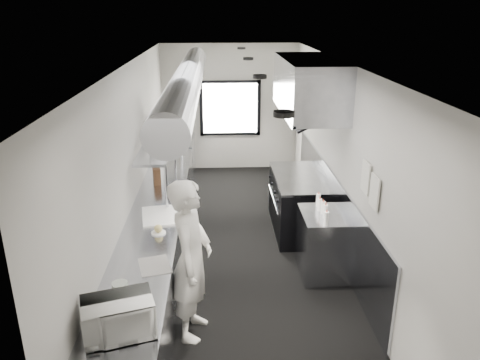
{
  "coord_description": "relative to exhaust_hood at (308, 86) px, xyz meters",
  "views": [
    {
      "loc": [
        -0.29,
        -6.41,
        3.51
      ],
      "look_at": [
        0.01,
        -0.2,
        1.23
      ],
      "focal_mm": 35.22,
      "sensor_mm": 36.0,
      "label": 1
    }
  ],
  "objects": [
    {
      "name": "floor",
      "position": [
        -1.1,
        -0.7,
        -2.39
      ],
      "size": [
        3.0,
        8.0,
        0.01
      ],
      "primitive_type": "cube",
      "color": "black",
      "rests_on": "ground"
    },
    {
      "name": "ceiling",
      "position": [
        -1.1,
        -0.7,
        0.41
      ],
      "size": [
        3.0,
        8.0,
        0.01
      ],
      "primitive_type": "cube",
      "color": "silver",
      "rests_on": "wall_back"
    },
    {
      "name": "wall_back",
      "position": [
        -1.1,
        3.3,
        -0.99
      ],
      "size": [
        3.0,
        0.02,
        2.8
      ],
      "primitive_type": "cube",
      "color": "#B3B0AA",
      "rests_on": "floor"
    },
    {
      "name": "wall_front",
      "position": [
        -1.1,
        -4.7,
        -0.99
      ],
      "size": [
        3.0,
        0.02,
        2.8
      ],
      "primitive_type": "cube",
      "color": "#B3B0AA",
      "rests_on": "floor"
    },
    {
      "name": "wall_left",
      "position": [
        -2.6,
        -0.7,
        -0.99
      ],
      "size": [
        0.02,
        8.0,
        2.8
      ],
      "primitive_type": "cube",
      "color": "#B3B0AA",
      "rests_on": "floor"
    },
    {
      "name": "wall_right",
      "position": [
        0.4,
        -0.7,
        -0.99
      ],
      "size": [
        0.02,
        8.0,
        2.8
      ],
      "primitive_type": "cube",
      "color": "#B3B0AA",
      "rests_on": "floor"
    },
    {
      "name": "wall_cladding",
      "position": [
        0.38,
        -0.4,
        -1.84
      ],
      "size": [
        0.03,
        5.5,
        1.1
      ],
      "primitive_type": "cube",
      "color": "#9A9EA8",
      "rests_on": "wall_right"
    },
    {
      "name": "hvac_duct",
      "position": [
        -1.8,
        -0.3,
        0.16
      ],
      "size": [
        0.4,
        6.4,
        0.4
      ],
      "primitive_type": "cylinder",
      "rotation": [
        1.57,
        0.0,
        0.0
      ],
      "color": "#9B9DA3",
      "rests_on": "ceiling"
    },
    {
      "name": "service_window",
      "position": [
        -1.1,
        3.26,
        -0.99
      ],
      "size": [
        1.36,
        0.05,
        1.25
      ],
      "color": "silver",
      "rests_on": "wall_back"
    },
    {
      "name": "exhaust_hood",
      "position": [
        0.0,
        0.0,
        0.0
      ],
      "size": [
        0.81,
        2.2,
        0.88
      ],
      "color": "#9A9EA8",
      "rests_on": "ceiling"
    },
    {
      "name": "prep_counter",
      "position": [
        -2.25,
        -1.2,
        -1.94
      ],
      "size": [
        0.7,
        6.0,
        0.9
      ],
      "primitive_type": "cube",
      "color": "#9A9EA8",
      "rests_on": "floor"
    },
    {
      "name": "pass_shelf",
      "position": [
        -2.29,
        0.3,
        -0.86
      ],
      "size": [
        0.45,
        3.0,
        0.68
      ],
      "color": "#9A9EA8",
      "rests_on": "prep_counter"
    },
    {
      "name": "range",
      "position": [
        -0.06,
        0.0,
        -1.92
      ],
      "size": [
        0.88,
        1.6,
        0.94
      ],
      "color": "black",
      "rests_on": "floor"
    },
    {
      "name": "bottle_station",
      "position": [
        0.05,
        -1.4,
        -1.94
      ],
      "size": [
        0.65,
        0.8,
        0.9
      ],
      "primitive_type": "cube",
      "color": "#9A9EA8",
      "rests_on": "floor"
    },
    {
      "name": "far_work_table",
      "position": [
        -2.25,
        2.5,
        -1.94
      ],
      "size": [
        0.7,
        1.2,
        0.9
      ],
      "primitive_type": "cube",
      "color": "#9A9EA8",
      "rests_on": "floor"
    },
    {
      "name": "notice_sheet_a",
      "position": [
        0.37,
        -1.9,
        -0.79
      ],
      "size": [
        0.02,
        0.28,
        0.38
      ],
      "primitive_type": "cube",
      "color": "silver",
      "rests_on": "wall_right"
    },
    {
      "name": "notice_sheet_b",
      "position": [
        0.37,
        -2.25,
        -0.84
      ],
      "size": [
        0.02,
        0.28,
        0.38
      ],
      "primitive_type": "cube",
      "color": "silver",
      "rests_on": "wall_right"
    },
    {
      "name": "line_cook",
      "position": [
        -1.7,
        -2.59,
        -1.46
      ],
      "size": [
        0.55,
        0.74,
        1.86
      ],
      "primitive_type": "imported",
      "rotation": [
        0.0,
        0.0,
        1.4
      ],
      "color": "silver",
      "rests_on": "floor"
    },
    {
      "name": "microwave",
      "position": [
        -2.25,
        -3.75,
        -1.33
      ],
      "size": [
        0.64,
        0.55,
        0.32
      ],
      "primitive_type": "imported",
      "rotation": [
        0.0,
        0.0,
        0.29
      ],
      "color": "silver",
      "rests_on": "prep_counter"
    },
    {
      "name": "deli_tub_a",
      "position": [
        -2.39,
        -3.37,
        -1.44
      ],
      "size": [
        0.17,
        0.17,
        0.1
      ],
      "primitive_type": "cylinder",
      "rotation": [
        0.0,
        0.0,
        0.28
      ],
      "color": "#AFBBAC",
      "rests_on": "prep_counter"
    },
    {
      "name": "deli_tub_b",
      "position": [
        -2.36,
        -3.14,
        -1.43
      ],
      "size": [
        0.2,
        0.2,
        0.11
      ],
      "primitive_type": "cylinder",
      "rotation": [
        0.0,
        0.0,
        -0.38
      ],
      "color": "#AFBBAC",
      "rests_on": "prep_counter"
    },
    {
      "name": "newspaper",
      "position": [
        -2.09,
        -2.65,
        -1.49
      ],
      "size": [
        0.41,
        0.46,
        0.01
      ],
      "primitive_type": "cube",
      "rotation": [
        0.0,
        0.0,
        0.26
      ],
      "color": "silver",
      "rests_on": "prep_counter"
    },
    {
      "name": "small_plate",
      "position": [
        -2.13,
        -1.87,
        -1.48
      ],
      "size": [
        0.23,
        0.23,
        0.01
      ],
      "primitive_type": "cylinder",
      "rotation": [
        0.0,
        0.0,
        -0.34
      ],
      "color": "white",
      "rests_on": "prep_counter"
    },
    {
      "name": "pastry",
      "position": [
        -2.13,
        -1.87,
        -1.43
      ],
      "size": [
        0.1,
        0.1,
        0.1
      ],
      "primitive_type": "sphere",
      "color": "#DAC672",
      "rests_on": "small_plate"
    },
    {
      "name": "cutting_board",
      "position": [
        -2.16,
        -1.36,
        -1.48
      ],
      "size": [
        0.58,
        0.72,
        0.02
      ],
      "primitive_type": "cube",
      "rotation": [
        0.0,
        0.0,
        0.16
      ],
      "color": "white",
      "rests_on": "prep_counter"
    },
    {
      "name": "knife_block",
      "position": [
        -2.35,
        -0.09,
        -1.36
      ],
      "size": [
        0.15,
        0.25,
        0.26
      ],
      "primitive_type": "cube",
      "rotation": [
        0.0,
        0.0,
        0.21
      ],
      "color": "brown",
      "rests_on": "prep_counter"
    },
    {
      "name": "plate_stack_a",
      "position": [
        -2.29,
        -0.42,
        -0.69
      ],
      "size": [
        0.23,
        0.23,
        0.26
      ],
      "primitive_type": "cylinder",
      "rotation": [
        0.0,
        0.0,
        0.02
      ],
      "color": "white",
      "rests_on": "pass_shelf"
    },
    {
      "name": "plate_stack_b",
      "position": [
        -2.29,
        -0.02,
        -0.66
      ],
      "size": [
        0.29,
        0.29,
        0.31
      ],
      "primitive_type": "cylinder",
      "rotation": [
        0.0,
        0.0,
        0.23
      ],
      "color": "white",
      "rests_on": "pass_shelf"
    },
    {
      "name": "plate_stack_c",
      "position": [
        -2.32,
        0.57,
        -0.63
      ],
      "size": [
        0.35,
        0.35,
        0.38
      ],
      "primitive_type": "cylinder",
      "rotation": [
        0.0,
        0.0,
        0.38
      ],
      "color": "white",
      "rests_on": "pass_shelf"
    },
    {
      "name": "plate_stack_d",
      "position": [
        -2.27,
        0.95,
        -0.63
      ],
      "size": [
        0.29,
        0.29,
        0.39
      ],
      "primitive_type": "cylinder",
      "rotation": [
        0.0,
        0.0,
        -0.17
      ],
      "color": "white",
      "rests_on": "pass_shelf"
    },
    {
      "name": "squeeze_bottle_a",
      "position": [
        -0.03,
        -1.74,
        -1.4
      ],
      "size": [
        0.08,
        0.08,
        0.19
      ],
      "primitive_type": "cylinder",
      "rotation": [
        0.0,
        0.0,
        0.25
      ],
      "color": "white",
      "rests_on": "bottle_station"
    },
    {
      "name": "squeeze_bottle_b",
      "position": [
        0.01,
        -1.52,
        -1.39
      ],
      "size": [
        0.08,
        0.08,
        0.19
      ],
      "primitive_type": "cylinder",
      "rotation": [
        0.0,
        0.0,
        -0.4
      ],
      "color": "white",
      "rests_on": "bottle_station"
    },
    {
      "name": "squeeze_bottle_c",
      "position": [
        0.01,
        -1.38,
        -1.4
      ],
      "size": [
        0.07,
        0.07,
        0.18
      ],
      "primitive_type": "cylinder",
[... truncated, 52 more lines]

